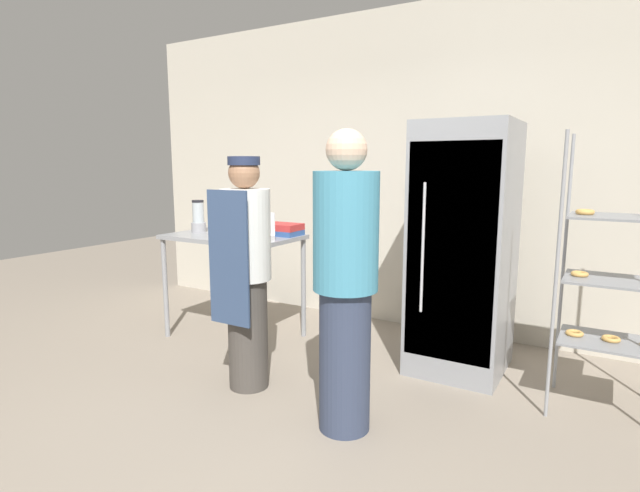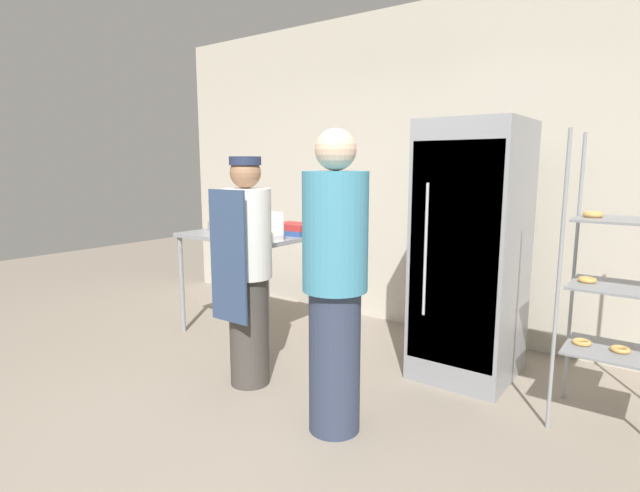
# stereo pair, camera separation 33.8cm
# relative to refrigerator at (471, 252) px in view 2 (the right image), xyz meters

# --- Properties ---
(ground_plane) EXTENTS (14.00, 14.00, 0.00)m
(ground_plane) POSITION_rel_refrigerator_xyz_m (-0.66, -1.55, -0.93)
(ground_plane) COLOR gray
(back_wall) EXTENTS (6.40, 0.12, 2.97)m
(back_wall) POSITION_rel_refrigerator_xyz_m (-0.66, 0.86, 0.56)
(back_wall) COLOR beige
(back_wall) RESTS_ON ground_plane
(refrigerator) EXTENTS (0.66, 0.77, 1.85)m
(refrigerator) POSITION_rel_refrigerator_xyz_m (0.00, 0.00, 0.00)
(refrigerator) COLOR gray
(refrigerator) RESTS_ON ground_plane
(baking_rack) EXTENTS (0.65, 0.49, 1.74)m
(baking_rack) POSITION_rel_refrigerator_xyz_m (0.99, -0.24, -0.07)
(baking_rack) COLOR #93969B
(baking_rack) RESTS_ON ground_plane
(prep_counter) EXTENTS (1.14, 0.72, 0.93)m
(prep_counter) POSITION_rel_refrigerator_xyz_m (-1.94, -0.32, -0.10)
(prep_counter) COLOR gray
(prep_counter) RESTS_ON ground_plane
(donut_box) EXTENTS (0.30, 0.19, 0.23)m
(donut_box) POSITION_rel_refrigerator_xyz_m (-1.55, -0.53, 0.06)
(donut_box) COLOR white
(donut_box) RESTS_ON prep_counter
(blender_pitcher) EXTENTS (0.13, 0.13, 0.29)m
(blender_pitcher) POSITION_rel_refrigerator_xyz_m (-2.33, -0.34, 0.14)
(blender_pitcher) COLOR #99999E
(blender_pitcher) RESTS_ON prep_counter
(binder_stack) EXTENTS (0.32, 0.24, 0.10)m
(binder_stack) POSITION_rel_refrigerator_xyz_m (-1.55, -0.12, 0.06)
(binder_stack) COLOR #2D5193
(binder_stack) RESTS_ON prep_counter
(person_baker) EXTENTS (0.34, 0.36, 1.60)m
(person_baker) POSITION_rel_refrigerator_xyz_m (-1.18, -1.08, -0.09)
(person_baker) COLOR #47423D
(person_baker) RESTS_ON ground_plane
(person_customer) EXTENTS (0.37, 0.37, 1.74)m
(person_customer) POSITION_rel_refrigerator_xyz_m (-0.34, -1.24, -0.04)
(person_customer) COLOR #333D56
(person_customer) RESTS_ON ground_plane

